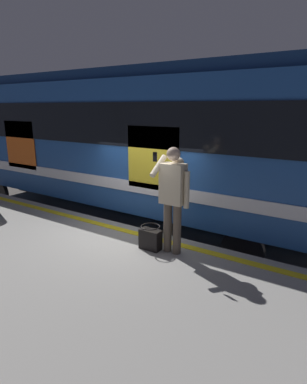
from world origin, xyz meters
TOP-DOWN VIEW (x-y plane):
  - ground_plane at (0.00, 0.00)m, footprint 23.59×23.59m
  - platform at (0.00, 2.30)m, footprint 12.02×4.60m
  - safety_line at (0.00, 0.30)m, footprint 11.78×0.16m
  - track_rail_near at (0.00, -1.15)m, footprint 15.62×0.08m
  - track_rail_far at (0.00, -2.58)m, footprint 15.62×0.08m
  - train_carriage at (2.00, -1.86)m, footprint 12.30×3.07m
  - passenger at (-1.17, 0.61)m, footprint 0.57×0.55m
  - handbag at (-0.80, 0.72)m, footprint 0.38×0.34m

SIDE VIEW (x-z plane):
  - ground_plane at x=0.00m, z-range 0.00..0.00m
  - track_rail_near at x=0.00m, z-range 0.00..0.16m
  - track_rail_far at x=0.00m, z-range 0.00..0.16m
  - platform at x=0.00m, z-range 0.00..0.85m
  - safety_line at x=0.00m, z-range 0.85..0.86m
  - handbag at x=-0.80m, z-range 0.83..1.26m
  - passenger at x=-1.17m, z-range 1.01..2.80m
  - train_carriage at x=2.00m, z-range 0.54..4.44m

